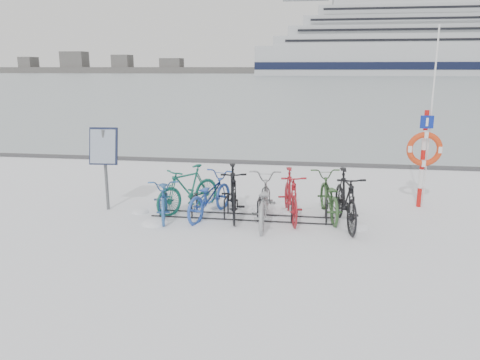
{
  "coord_description": "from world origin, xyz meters",
  "views": [
    {
      "loc": [
        1.43,
        -9.66,
        3.2
      ],
      "look_at": [
        -0.15,
        0.6,
        0.7
      ],
      "focal_mm": 35.0,
      "sensor_mm": 36.0,
      "label": 1
    }
  ],
  "objects": [
    {
      "name": "ground",
      "position": [
        0.0,
        0.0,
        0.0
      ],
      "size": [
        900.0,
        900.0,
        0.0
      ],
      "primitive_type": "plane",
      "color": "white",
      "rests_on": "ground"
    },
    {
      "name": "ice_sheet",
      "position": [
        0.0,
        155.0,
        0.01
      ],
      "size": [
        400.0,
        298.0,
        0.02
      ],
      "primitive_type": "cube",
      "color": "#A2AEB6",
      "rests_on": "ground"
    },
    {
      "name": "quay_edge",
      "position": [
        0.0,
        5.9,
        0.05
      ],
      "size": [
        400.0,
        0.25,
        0.1
      ],
      "primitive_type": "cube",
      "color": "#3F3F42",
      "rests_on": "ground"
    },
    {
      "name": "bike_rack",
      "position": [
        0.0,
        0.0,
        0.18
      ],
      "size": [
        4.0,
        0.48,
        0.46
      ],
      "color": "black",
      "rests_on": "ground"
    },
    {
      "name": "info_board",
      "position": [
        -3.17,
        0.12,
        1.37
      ],
      "size": [
        0.65,
        0.29,
        1.9
      ],
      "rotation": [
        0.0,
        0.0,
        0.07
      ],
      "color": "#595B5E",
      "rests_on": "ground"
    },
    {
      "name": "lifebuoy_station",
      "position": [
        4.0,
        1.41,
        1.38
      ],
      "size": [
        0.79,
        0.23,
        4.12
      ],
      "color": "red",
      "rests_on": "ground"
    },
    {
      "name": "cruise_ferry",
      "position": [
        44.76,
        196.4,
        12.17
      ],
      "size": [
        135.99,
        25.65,
        44.68
      ],
      "color": "silver",
      "rests_on": "ground"
    },
    {
      "name": "shoreline",
      "position": [
        -122.02,
        260.0,
        2.79
      ],
      "size": [
        180.0,
        12.0,
        9.5
      ],
      "color": "#4C4C4C",
      "rests_on": "ground"
    },
    {
      "name": "bike_0",
      "position": [
        -1.72,
        -0.12,
        0.47
      ],
      "size": [
        1.12,
        1.91,
        0.95
      ],
      "primitive_type": "imported",
      "rotation": [
        0.0,
        0.0,
        0.29
      ],
      "color": "#285699",
      "rests_on": "ground"
    },
    {
      "name": "bike_1",
      "position": [
        -1.3,
        0.34,
        0.54
      ],
      "size": [
        1.45,
        1.76,
        1.08
      ],
      "primitive_type": "imported",
      "rotation": [
        0.0,
        0.0,
        -0.61
      ],
      "color": "#155C4C",
      "rests_on": "ground"
    },
    {
      "name": "bike_2",
      "position": [
        -0.74,
        0.05,
        0.49
      ],
      "size": [
        1.16,
        1.98,
        0.98
      ],
      "primitive_type": "imported",
      "rotation": [
        0.0,
        0.0,
        2.85
      ],
      "color": "#274DAF",
      "rests_on": "ground"
    },
    {
      "name": "bike_3",
      "position": [
        -0.23,
        0.12,
        0.58
      ],
      "size": [
        0.9,
        1.99,
        1.15
      ],
      "primitive_type": "imported",
      "rotation": [
        0.0,
        0.0,
        0.19
      ],
      "color": "black",
      "rests_on": "ground"
    },
    {
      "name": "bike_4",
      "position": [
        0.48,
        -0.27,
        0.53
      ],
      "size": [
        0.78,
        2.04,
        1.05
      ],
      "primitive_type": "imported",
      "rotation": [
        0.0,
        0.0,
        3.18
      ],
      "color": "#929599",
      "rests_on": "ground"
    },
    {
      "name": "bike_5",
      "position": [
        1.04,
        0.12,
        0.55
      ],
      "size": [
        0.84,
        1.91,
        1.11
      ],
      "primitive_type": "imported",
      "rotation": [
        0.0,
        0.0,
        0.18
      ],
      "color": "maroon",
      "rests_on": "ground"
    },
    {
      "name": "bike_6",
      "position": [
        1.85,
        0.4,
        0.5
      ],
      "size": [
        0.95,
        1.98,
        0.99
      ],
      "primitive_type": "imported",
      "rotation": [
        0.0,
        0.0,
        3.3
      ],
      "color": "#31552C",
      "rests_on": "ground"
    },
    {
      "name": "bike_7",
      "position": [
        2.18,
        -0.16,
        0.6
      ],
      "size": [
        0.84,
        2.04,
        1.19
      ],
      "primitive_type": "imported",
      "rotation": [
        0.0,
        0.0,
        0.15
      ],
      "color": "black",
      "rests_on": "ground"
    },
    {
      "name": "snow_drifts",
      "position": [
        -0.24,
        0.0,
        0.0
      ],
      "size": [
        5.22,
        1.86,
        0.2
      ],
      "color": "white",
      "rests_on": "ground"
    }
  ]
}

